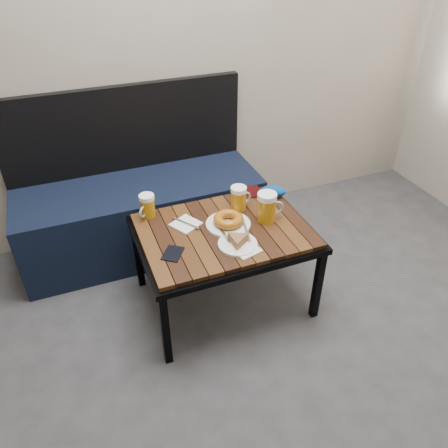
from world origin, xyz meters
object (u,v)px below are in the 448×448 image
object	(u,v)px
beer_mug_centre	(239,198)
cafe_table	(224,236)
beer_mug_left	(147,206)
knit_pouch	(274,191)
passport_navy	(173,253)
plate_bagel	(228,222)
beer_mug_right	(267,207)
plate_pie	(238,242)
bench	(141,208)
passport_burgundy	(253,192)

from	to	relation	value
beer_mug_centre	cafe_table	bearing A→B (deg)	-147.93
beer_mug_left	knit_pouch	size ratio (longest dim) A/B	0.90
beer_mug_left	passport_navy	size ratio (longest dim) A/B	1.12
plate_bagel	passport_navy	bearing A→B (deg)	-160.51
cafe_table	beer_mug_right	distance (m)	0.25
beer_mug_right	plate_bagel	xyz separation A→B (m)	(-0.20, 0.02, -0.05)
passport_navy	knit_pouch	world-z (taller)	knit_pouch
cafe_table	beer_mug_left	xyz separation A→B (m)	(-0.31, 0.24, 0.10)
plate_pie	bench	bearing A→B (deg)	111.11
passport_navy	passport_burgundy	xyz separation A→B (m)	(0.56, 0.35, 0.00)
knit_pouch	beer_mug_right	bearing A→B (deg)	-125.33
passport_burgundy	knit_pouch	world-z (taller)	knit_pouch
cafe_table	beer_mug_left	bearing A→B (deg)	142.46
plate_bagel	beer_mug_left	bearing A→B (deg)	146.63
passport_navy	knit_pouch	size ratio (longest dim) A/B	0.80
beer_mug_right	knit_pouch	distance (m)	0.24
plate_pie	passport_burgundy	xyz separation A→B (m)	(0.26, 0.40, -0.02)
beer_mug_centre	beer_mug_right	bearing A→B (deg)	-70.73
beer_mug_centre	plate_bagel	xyz separation A→B (m)	(-0.11, -0.12, -0.04)
bench	passport_navy	distance (m)	0.76
cafe_table	beer_mug_left	size ratio (longest dim) A/B	6.94
plate_bagel	knit_pouch	size ratio (longest dim) A/B	2.12
cafe_table	passport_burgundy	distance (m)	0.38
bench	passport_burgundy	distance (m)	0.70
cafe_table	beer_mug_centre	world-z (taller)	beer_mug_centre
plate_pie	beer_mug_centre	bearing A→B (deg)	66.02
bench	cafe_table	distance (m)	0.71
passport_burgundy	knit_pouch	xyz separation A→B (m)	(0.09, -0.07, 0.03)
beer_mug_right	plate_pie	world-z (taller)	beer_mug_right
knit_pouch	bench	bearing A→B (deg)	145.46
beer_mug_centre	knit_pouch	world-z (taller)	beer_mug_centre
bench	cafe_table	xyz separation A→B (m)	(0.29, -0.63, 0.16)
beer_mug_left	beer_mug_right	distance (m)	0.59
cafe_table	plate_bagel	world-z (taller)	plate_bagel
bench	plate_pie	world-z (taller)	bench
beer_mug_centre	beer_mug_right	world-z (taller)	beer_mug_right
beer_mug_centre	plate_bagel	world-z (taller)	beer_mug_centre
bench	passport_navy	world-z (taller)	bench
bench	passport_navy	size ratio (longest dim) A/B	12.95
bench	plate_pie	bearing A→B (deg)	-68.89
cafe_table	beer_mug_centre	bearing A→B (deg)	45.18
beer_mug_left	passport_burgundy	size ratio (longest dim) A/B	1.00
plate_bagel	passport_burgundy	distance (m)	0.34
beer_mug_right	plate_bagel	world-z (taller)	beer_mug_right
beer_mug_left	plate_bagel	distance (m)	0.41
cafe_table	plate_pie	world-z (taller)	plate_pie
bench	beer_mug_centre	xyz separation A→B (m)	(0.42, -0.50, 0.26)
beer_mug_left	plate_bagel	world-z (taller)	beer_mug_left
cafe_table	beer_mug_left	world-z (taller)	beer_mug_left
beer_mug_centre	plate_bagel	bearing A→B (deg)	-144.71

